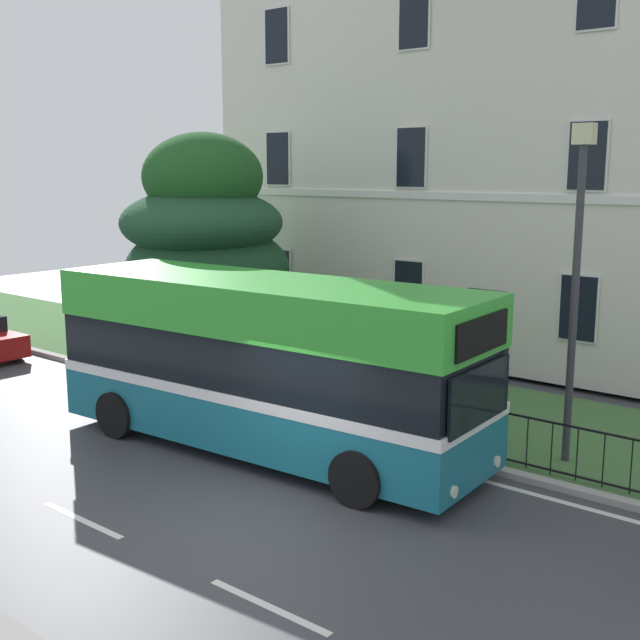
% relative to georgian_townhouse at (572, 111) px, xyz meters
% --- Properties ---
extents(ground_plane, '(60.00, 56.00, 0.18)m').
position_rel_georgian_townhouse_xyz_m(ground_plane, '(1.36, -14.02, -7.09)').
color(ground_plane, '#3D3E44').
extents(georgian_townhouse, '(19.87, 9.79, 13.84)m').
position_rel_georgian_townhouse_xyz_m(georgian_townhouse, '(0.00, 0.00, 0.00)').
color(georgian_townhouse, silver).
rests_on(georgian_townhouse, ground_plane).
extents(iron_verge_railing, '(18.86, 0.04, 0.97)m').
position_rel_georgian_townhouse_xyz_m(iron_verge_railing, '(-0.00, -10.60, -6.45)').
color(iron_verge_railing, black).
rests_on(iron_verge_railing, ground_plane).
extents(evergreen_tree, '(5.83, 5.83, 6.26)m').
position_rel_georgian_townhouse_xyz_m(evergreen_tree, '(-6.62, -8.41, -4.28)').
color(evergreen_tree, '#423328').
rests_on(evergreen_tree, ground_plane).
extents(single_decker_bus, '(9.10, 3.16, 3.35)m').
position_rel_georgian_townhouse_xyz_m(single_decker_bus, '(-0.62, -12.59, -5.32)').
color(single_decker_bus, '#18677B').
rests_on(single_decker_bus, ground_plane).
extents(street_lamp_post, '(0.36, 0.24, 6.07)m').
position_rel_georgian_townhouse_xyz_m(street_lamp_post, '(4.28, -9.76, -3.44)').
color(street_lamp_post, '#333338').
rests_on(street_lamp_post, ground_plane).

